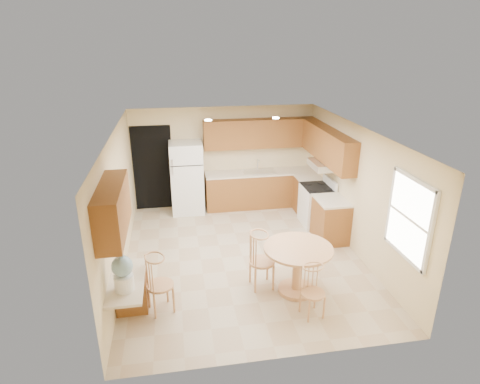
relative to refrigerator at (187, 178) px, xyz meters
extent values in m
plane|color=tan|center=(0.95, -2.40, -0.87)|extent=(5.50, 5.50, 0.00)
cube|color=white|center=(0.95, -2.40, 1.63)|extent=(4.50, 5.50, 0.02)
cube|color=beige|center=(0.95, 0.35, 0.38)|extent=(4.50, 0.02, 2.50)
cube|color=beige|center=(0.95, -5.15, 0.38)|extent=(4.50, 0.02, 2.50)
cube|color=beige|center=(-1.30, -2.40, 0.38)|extent=(0.02, 5.50, 2.50)
cube|color=beige|center=(3.20, -2.40, 0.38)|extent=(0.02, 5.50, 2.50)
cube|color=black|center=(-0.80, 0.34, 0.18)|extent=(0.90, 0.02, 2.10)
cube|color=brown|center=(1.83, 0.05, -0.44)|extent=(2.75, 0.60, 0.87)
cube|color=beige|center=(1.83, 0.05, 0.02)|extent=(2.75, 0.63, 0.04)
cube|color=brown|center=(2.90, -0.54, -0.44)|extent=(0.60, 0.59, 0.87)
cube|color=beige|center=(2.90, -0.54, 0.02)|extent=(0.63, 0.59, 0.04)
cube|color=brown|center=(2.90, -2.00, -0.44)|extent=(0.60, 0.80, 0.87)
cube|color=beige|center=(2.90, -2.00, 0.02)|extent=(0.63, 0.80, 0.04)
cube|color=brown|center=(1.83, 0.19, 0.98)|extent=(2.75, 0.33, 0.70)
cube|color=brown|center=(3.04, -1.19, 0.98)|extent=(0.33, 2.42, 0.70)
cube|color=brown|center=(-1.13, -4.00, 0.98)|extent=(0.33, 1.40, 0.70)
cube|color=silver|center=(1.80, 0.05, 0.04)|extent=(0.78, 0.44, 0.01)
cube|color=silver|center=(2.95, -1.22, 0.55)|extent=(0.50, 0.76, 0.14)
cube|color=brown|center=(-1.05, -3.72, -0.51)|extent=(0.48, 0.42, 0.72)
cube|color=beige|center=(-1.05, -4.10, -0.12)|extent=(0.50, 1.20, 0.04)
cube|color=white|center=(3.18, -4.25, 0.63)|extent=(0.05, 1.00, 1.20)
cube|color=white|center=(3.17, -4.25, 1.25)|extent=(0.05, 1.10, 0.06)
cube|color=white|center=(3.17, -4.25, 0.01)|extent=(0.05, 1.10, 0.06)
cube|color=white|center=(3.17, -4.78, 0.63)|extent=(0.05, 0.06, 1.28)
cube|color=white|center=(3.17, -3.72, 0.63)|extent=(0.05, 0.06, 1.28)
cylinder|color=white|center=(0.45, -1.20, 1.61)|extent=(0.14, 0.14, 0.02)
cylinder|color=white|center=(1.85, -1.20, 1.61)|extent=(0.14, 0.14, 0.02)
cube|color=white|center=(0.00, 0.00, 0.00)|extent=(0.77, 0.72, 1.75)
cube|color=black|center=(0.00, -0.36, 0.41)|extent=(0.76, 0.01, 0.02)
cube|color=silver|center=(-0.33, -0.37, 0.31)|extent=(0.03, 0.03, 0.18)
cube|color=silver|center=(-0.33, -0.37, 0.51)|extent=(0.03, 0.03, 0.14)
cube|color=white|center=(2.87, -1.22, -0.42)|extent=(0.65, 0.76, 0.90)
cube|color=black|center=(2.87, -1.22, 0.03)|extent=(0.64, 0.75, 0.02)
cube|color=white|center=(3.15, -1.22, 0.13)|extent=(0.06, 0.76, 0.18)
cylinder|color=tan|center=(1.65, -3.70, -0.84)|extent=(0.61, 0.61, 0.07)
cylinder|color=tan|center=(1.65, -3.70, -0.46)|extent=(0.15, 0.15, 0.75)
cylinder|color=tan|center=(1.65, -3.70, -0.05)|extent=(1.14, 1.14, 0.04)
cylinder|color=tan|center=(1.10, -3.45, -0.40)|extent=(0.45, 0.45, 0.04)
cylinder|color=tan|center=(0.94, -3.29, -0.63)|extent=(0.04, 0.04, 0.48)
cylinder|color=tan|center=(1.25, -3.29, -0.63)|extent=(0.04, 0.04, 0.48)
cylinder|color=tan|center=(0.94, -3.61, -0.63)|extent=(0.04, 0.04, 0.48)
cylinder|color=tan|center=(1.25, -3.61, -0.63)|extent=(0.04, 0.04, 0.48)
cylinder|color=tan|center=(1.70, -4.35, -0.47)|extent=(0.37, 0.37, 0.04)
cylinder|color=tan|center=(1.56, -4.22, -0.67)|extent=(0.03, 0.03, 0.40)
cylinder|color=tan|center=(1.83, -4.22, -0.67)|extent=(0.03, 0.03, 0.40)
cylinder|color=tan|center=(1.56, -4.48, -0.67)|extent=(0.03, 0.03, 0.40)
cylinder|color=tan|center=(1.83, -4.48, -0.67)|extent=(0.03, 0.03, 0.40)
cylinder|color=tan|center=(-0.60, -3.83, -0.42)|extent=(0.42, 0.42, 0.04)
cylinder|color=tan|center=(-0.75, -3.68, -0.65)|extent=(0.04, 0.04, 0.45)
cylinder|color=tan|center=(-0.45, -3.68, -0.65)|extent=(0.04, 0.04, 0.45)
cylinder|color=tan|center=(-0.75, -3.98, -0.65)|extent=(0.04, 0.04, 0.45)
cylinder|color=tan|center=(-0.45, -3.98, -0.65)|extent=(0.04, 0.04, 0.45)
cylinder|color=white|center=(-1.05, -4.33, 0.01)|extent=(0.27, 0.27, 0.23)
sphere|color=#7BA8BF|center=(-1.05, -4.33, 0.27)|extent=(0.29, 0.29, 0.29)
cylinder|color=#7BA8BF|center=(-1.05, -4.33, 0.46)|extent=(0.07, 0.07, 0.08)
camera|label=1|loc=(-0.25, -9.23, 3.17)|focal=30.00mm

